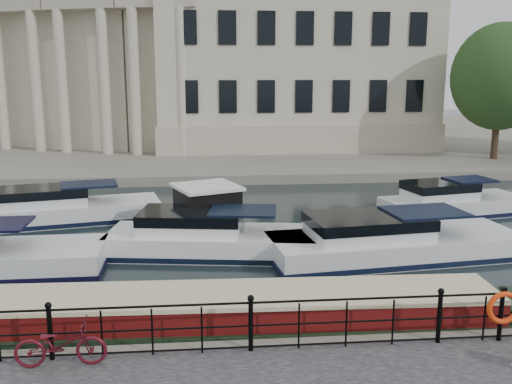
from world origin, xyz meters
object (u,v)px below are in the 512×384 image
bicycle (61,344)px  harbour_hut (207,216)px  life_ring_post (503,309)px  narrowboat (235,326)px

bicycle → harbour_hut: bearing=-17.7°
bicycle → life_ring_post: size_ratio=1.47×
harbour_hut → bicycle: bearing=-127.6°
narrowboat → harbour_hut: (-0.57, 8.23, 0.59)m
narrowboat → life_ring_post: bearing=-15.1°
life_ring_post → narrowboat: (-5.58, 1.67, -0.94)m
life_ring_post → narrowboat: size_ratio=0.08×
narrowboat → harbour_hut: bearing=95.5°
bicycle → harbour_hut: 10.52m
harbour_hut → narrowboat: bearing=-107.5°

